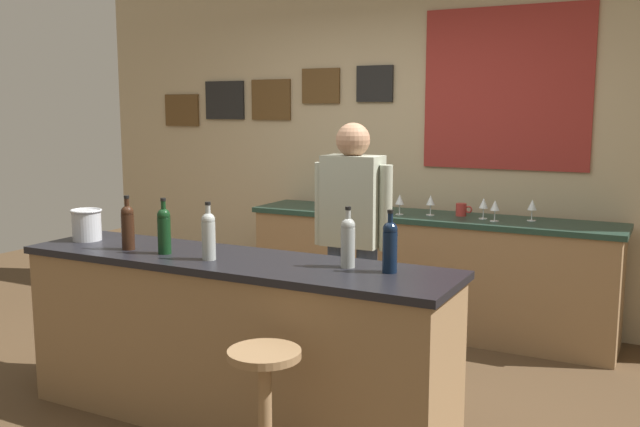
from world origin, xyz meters
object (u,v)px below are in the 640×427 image
object	(u,v)px
wine_bottle_d	(348,240)
ice_bucket	(87,224)
wine_bottle_b	(164,229)
wine_bottle_c	(209,234)
bartender	(352,233)
wine_bottle_a	(128,226)
coffee_mug	(462,210)
wine_glass_e	(532,206)
wine_glass_a	(400,200)
wine_bottle_e	(390,245)
wine_glass_c	(484,204)
bar_stool	(265,399)
wine_glass_d	(495,206)
wine_glass_b	(431,201)

from	to	relation	value
wine_bottle_d	ice_bucket	xyz separation A→B (m)	(-1.70, -0.07, -0.04)
wine_bottle_b	wine_bottle_c	xyz separation A→B (m)	(0.31, -0.02, 0.00)
bartender	wine_bottle_c	world-z (taller)	bartender
wine_bottle_b	ice_bucket	world-z (taller)	wine_bottle_b
bartender	wine_bottle_a	size ratio (longest dim) A/B	5.29
wine_bottle_d	coffee_mug	bearing A→B (deg)	90.23
wine_bottle_d	ice_bucket	bearing A→B (deg)	-177.56
wine_glass_e	wine_bottle_c	bearing A→B (deg)	-119.03
bartender	ice_bucket	bearing A→B (deg)	-147.51
wine_bottle_a	wine_bottle_b	size ratio (longest dim) A/B	1.00
wine_bottle_a	wine_glass_e	bearing A→B (deg)	50.93
bartender	wine_glass_a	size ratio (longest dim) A/B	10.45
wine_bottle_e	wine_glass_c	xyz separation A→B (m)	(-0.05, 1.97, -0.05)
wine_bottle_e	coffee_mug	distance (m)	2.05
wine_bottle_b	wine_bottle_e	size ratio (longest dim) A/B	1.00
bar_stool	wine_bottle_b	world-z (taller)	wine_bottle_b
wine_bottle_e	wine_glass_e	size ratio (longest dim) A/B	1.97
bar_stool	wine_bottle_c	bearing A→B (deg)	143.21
bar_stool	wine_glass_a	xyz separation A→B (m)	(-0.36, 2.52, 0.55)
bar_stool	wine_glass_c	bearing A→B (deg)	84.28
wine_glass_a	coffee_mug	distance (m)	0.47
bar_stool	wine_bottle_a	world-z (taller)	wine_bottle_a
wine_glass_a	wine_glass_c	size ratio (longest dim) A/B	1.00
wine_glass_d	wine_bottle_d	bearing A→B (deg)	-98.30
wine_bottle_e	wine_glass_e	distance (m)	2.06
wine_bottle_c	wine_glass_d	distance (m)	2.29
coffee_mug	wine_glass_b	bearing A→B (deg)	-159.81
bartender	wine_glass_c	xyz separation A→B (m)	(0.52, 1.17, 0.07)
wine_bottle_e	wine_glass_b	world-z (taller)	wine_bottle_e
wine_bottle_b	wine_bottle_e	xyz separation A→B (m)	(1.25, 0.15, 0.00)
wine_bottle_e	wine_glass_a	size ratio (longest dim) A/B	1.97
ice_bucket	coffee_mug	bearing A→B (deg)	51.23
wine_bottle_e	wine_bottle_d	bearing A→B (deg)	178.17
bar_stool	ice_bucket	size ratio (longest dim) A/B	3.62
wine_bottle_c	wine_glass_d	bearing A→B (deg)	64.27
wine_bottle_a	ice_bucket	size ratio (longest dim) A/B	1.63
wine_bottle_b	bartender	bearing A→B (deg)	54.19
wine_glass_b	coffee_mug	size ratio (longest dim) A/B	1.24
wine_bottle_b	wine_bottle_e	bearing A→B (deg)	7.01
wine_bottle_d	wine_bottle_e	xyz separation A→B (m)	(0.23, -0.01, 0.00)
bartender	wine_bottle_c	xyz separation A→B (m)	(-0.38, -0.97, 0.12)
bar_stool	wine_glass_b	world-z (taller)	wine_glass_b
wine_bottle_d	wine_glass_d	xyz separation A→B (m)	(0.28, 1.89, -0.05)
wine_glass_d	wine_glass_e	world-z (taller)	same
wine_glass_b	wine_glass_c	size ratio (longest dim) A/B	1.00
wine_bottle_b	wine_glass_a	bearing A→B (deg)	74.03
bar_stool	wine_bottle_a	size ratio (longest dim) A/B	2.22
wine_bottle_c	wine_glass_c	size ratio (longest dim) A/B	1.97
wine_glass_a	bartender	bearing A→B (deg)	-84.46
bartender	wine_glass_a	distance (m)	1.09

